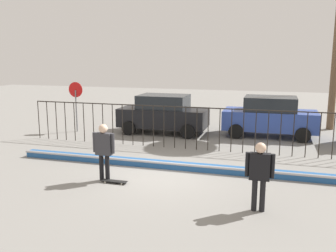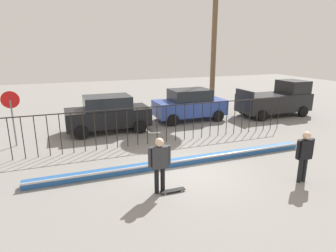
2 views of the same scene
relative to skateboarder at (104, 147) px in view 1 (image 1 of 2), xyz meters
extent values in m
plane|color=gray|center=(1.45, 0.98, -1.06)|extent=(60.00, 60.00, 0.00)
cube|color=#235699|center=(1.45, 1.79, -0.95)|extent=(11.00, 0.36, 0.22)
cylinder|color=#B2B2B7|center=(1.45, 1.61, -0.84)|extent=(11.00, 0.09, 0.09)
cylinder|color=black|center=(-5.55, 4.55, -0.18)|extent=(0.04, 0.04, 1.76)
cylinder|color=black|center=(-5.08, 4.55, -0.18)|extent=(0.04, 0.04, 1.76)
cylinder|color=black|center=(-4.61, 4.55, -0.18)|extent=(0.04, 0.04, 1.76)
cylinder|color=black|center=(-4.15, 4.55, -0.18)|extent=(0.04, 0.04, 1.76)
cylinder|color=black|center=(-3.68, 4.55, -0.18)|extent=(0.04, 0.04, 1.76)
cylinder|color=black|center=(-3.21, 4.55, -0.18)|extent=(0.04, 0.04, 1.76)
cylinder|color=black|center=(-2.75, 4.55, -0.18)|extent=(0.04, 0.04, 1.76)
cylinder|color=black|center=(-2.28, 4.55, -0.18)|extent=(0.04, 0.04, 1.76)
cylinder|color=black|center=(-1.81, 4.55, -0.18)|extent=(0.04, 0.04, 1.76)
cylinder|color=black|center=(-1.35, 4.55, -0.18)|extent=(0.04, 0.04, 1.76)
cylinder|color=black|center=(-0.88, 4.55, -0.18)|extent=(0.04, 0.04, 1.76)
cylinder|color=black|center=(-0.41, 4.55, -0.18)|extent=(0.04, 0.04, 1.76)
cylinder|color=black|center=(0.05, 4.55, -0.18)|extent=(0.04, 0.04, 1.76)
cylinder|color=black|center=(0.52, 4.55, -0.18)|extent=(0.04, 0.04, 1.76)
cylinder|color=black|center=(0.99, 4.55, -0.18)|extent=(0.04, 0.04, 1.76)
cylinder|color=black|center=(1.45, 4.55, -0.18)|extent=(0.04, 0.04, 1.76)
cylinder|color=black|center=(1.92, 4.55, -0.18)|extent=(0.04, 0.04, 1.76)
cylinder|color=black|center=(2.39, 4.55, -0.18)|extent=(0.04, 0.04, 1.76)
cylinder|color=black|center=(2.85, 4.55, -0.18)|extent=(0.04, 0.04, 1.76)
cylinder|color=black|center=(3.32, 4.55, -0.18)|extent=(0.04, 0.04, 1.76)
cylinder|color=black|center=(3.79, 4.55, -0.18)|extent=(0.04, 0.04, 1.76)
cylinder|color=black|center=(4.25, 4.55, -0.18)|extent=(0.04, 0.04, 1.76)
cylinder|color=black|center=(4.72, 4.55, -0.18)|extent=(0.04, 0.04, 1.76)
cylinder|color=black|center=(5.19, 4.55, -0.18)|extent=(0.04, 0.04, 1.76)
cylinder|color=black|center=(5.65, 4.55, -0.18)|extent=(0.04, 0.04, 1.76)
cylinder|color=black|center=(6.12, 4.55, -0.18)|extent=(0.04, 0.04, 1.76)
cylinder|color=black|center=(6.59, 4.55, -0.18)|extent=(0.04, 0.04, 1.76)
cylinder|color=black|center=(7.05, 4.55, -0.18)|extent=(0.04, 0.04, 1.76)
cube|color=black|center=(1.45, 4.55, 0.67)|extent=(14.00, 0.04, 0.04)
cylinder|color=black|center=(-0.10, 0.00, -0.65)|extent=(0.14, 0.14, 0.82)
cylinder|color=black|center=(0.10, 0.00, -0.65)|extent=(0.14, 0.14, 0.82)
cube|color=#333338|center=(0.00, 0.00, 0.10)|extent=(0.50, 0.21, 0.68)
sphere|color=beige|center=(0.00, 0.00, 0.57)|extent=(0.27, 0.27, 0.27)
cylinder|color=#333338|center=(-0.30, 0.00, 0.14)|extent=(0.11, 0.11, 0.61)
cylinder|color=#333338|center=(0.30, 0.00, 0.14)|extent=(0.11, 0.11, 0.61)
cube|color=black|center=(0.38, -0.13, -1.00)|extent=(0.80, 0.20, 0.02)
cylinder|color=silver|center=(0.65, -0.06, -1.04)|extent=(0.05, 0.03, 0.05)
cylinder|color=silver|center=(0.65, -0.21, -1.04)|extent=(0.05, 0.03, 0.05)
cylinder|color=silver|center=(0.11, -0.06, -1.04)|extent=(0.05, 0.03, 0.05)
cylinder|color=silver|center=(0.11, -0.21, -1.04)|extent=(0.05, 0.03, 0.05)
cylinder|color=black|center=(4.56, -0.98, -0.66)|extent=(0.14, 0.14, 0.81)
cylinder|color=black|center=(4.75, -0.98, -0.66)|extent=(0.14, 0.14, 0.81)
cube|color=black|center=(4.66, -0.98, 0.08)|extent=(0.49, 0.21, 0.67)
sphere|color=beige|center=(4.66, -0.98, 0.55)|extent=(0.26, 0.26, 0.26)
cylinder|color=black|center=(4.36, -0.98, 0.12)|extent=(0.11, 0.11, 0.60)
cylinder|color=black|center=(4.96, -0.98, 0.12)|extent=(0.11, 0.11, 0.60)
cube|color=black|center=(-0.35, 7.30, -0.27)|extent=(4.30, 1.90, 0.90)
cube|color=#1E2328|center=(-0.35, 7.30, 0.51)|extent=(2.37, 1.71, 0.66)
cylinder|color=black|center=(1.11, 8.25, -0.72)|extent=(0.68, 0.22, 0.68)
cylinder|color=black|center=(1.11, 6.35, -0.72)|extent=(0.68, 0.22, 0.68)
cylinder|color=black|center=(-1.81, 8.25, -0.72)|extent=(0.68, 0.22, 0.68)
cylinder|color=black|center=(-1.81, 6.35, -0.72)|extent=(0.68, 0.22, 0.68)
cube|color=#2D479E|center=(4.71, 7.99, -0.27)|extent=(4.30, 1.90, 0.90)
cube|color=#1E2328|center=(4.71, 7.99, 0.51)|extent=(2.36, 1.71, 0.66)
cylinder|color=black|center=(6.17, 8.94, -0.72)|extent=(0.68, 0.22, 0.68)
cylinder|color=black|center=(6.17, 7.04, -0.72)|extent=(0.68, 0.22, 0.68)
cylinder|color=black|center=(3.25, 8.94, -0.72)|extent=(0.68, 0.22, 0.68)
cylinder|color=black|center=(3.25, 7.04, -0.72)|extent=(0.68, 0.22, 0.68)
cylinder|color=slate|center=(-4.68, 6.43, -0.01)|extent=(0.07, 0.07, 2.10)
cylinder|color=red|center=(-4.68, 6.45, 1.06)|extent=(0.76, 0.02, 0.76)
cylinder|color=brown|center=(7.73, 10.66, 3.04)|extent=(0.36, 0.36, 8.20)
camera|label=1|loc=(4.95, -9.87, 2.75)|focal=39.38mm
camera|label=2|loc=(-2.60, -7.58, 3.29)|focal=30.65mm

